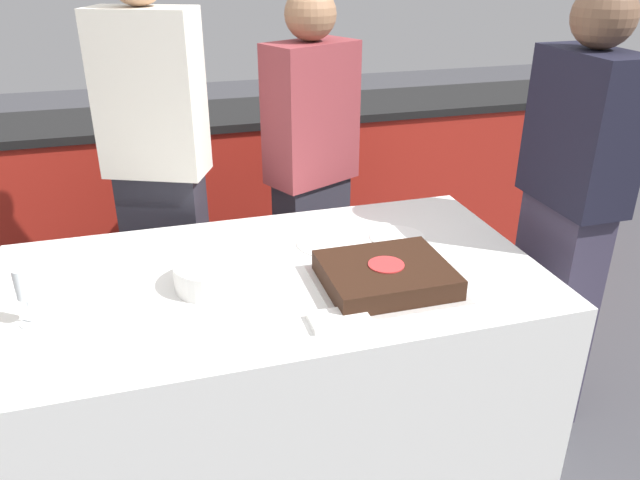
% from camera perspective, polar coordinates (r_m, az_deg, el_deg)
% --- Properties ---
extents(ground_plane, '(14.00, 14.00, 0.00)m').
position_cam_1_polar(ground_plane, '(2.46, -3.85, -18.91)').
color(ground_plane, '#424247').
extents(back_counter, '(4.40, 0.58, 0.92)m').
position_cam_1_polar(back_counter, '(3.52, -9.62, 4.18)').
color(back_counter, '#A82319').
rests_on(back_counter, ground_plane).
extents(dining_table, '(1.74, 0.94, 0.76)m').
position_cam_1_polar(dining_table, '(2.21, -4.14, -11.84)').
color(dining_table, silver).
rests_on(dining_table, ground_plane).
extents(cake, '(0.42, 0.37, 0.07)m').
position_cam_1_polar(cake, '(1.93, 6.02, -3.21)').
color(cake, '#B7B2AD').
rests_on(cake, dining_table).
extents(plate_stack, '(0.24, 0.24, 0.08)m').
position_cam_1_polar(plate_stack, '(1.94, -9.74, -3.07)').
color(plate_stack, white).
rests_on(plate_stack, dining_table).
extents(wine_glass, '(0.06, 0.06, 0.17)m').
position_cam_1_polar(wine_glass, '(1.87, -25.47, -3.94)').
color(wine_glass, white).
rests_on(wine_glass, dining_table).
extents(side_plate_near_cake, '(0.20, 0.20, 0.00)m').
position_cam_1_polar(side_plate_near_cake, '(2.19, 0.47, -0.36)').
color(side_plate_near_cake, white).
rests_on(side_plate_near_cake, dining_table).
extents(side_plate_right_edge, '(0.20, 0.20, 0.00)m').
position_cam_1_polar(side_plate_right_edge, '(2.26, 7.10, 0.26)').
color(side_plate_right_edge, white).
rests_on(side_plate_right_edge, dining_table).
extents(utensil_pile, '(0.17, 0.10, 0.02)m').
position_cam_1_polar(utensil_pile, '(1.75, 1.76, -7.27)').
color(utensil_pile, white).
rests_on(utensil_pile, dining_table).
extents(person_cutting_cake, '(0.42, 0.34, 1.58)m').
position_cam_1_polar(person_cutting_cake, '(2.67, -0.79, 5.73)').
color(person_cutting_cake, '#282833').
rests_on(person_cutting_cake, ground_plane).
extents(person_seated_right, '(0.20, 0.39, 1.62)m').
position_cam_1_polar(person_seated_right, '(2.41, 21.66, 2.13)').
color(person_seated_right, '#383347').
rests_on(person_seated_right, ground_plane).
extents(person_standing_back, '(0.43, 0.34, 1.73)m').
position_cam_1_polar(person_standing_back, '(2.55, -14.52, 5.96)').
color(person_standing_back, '#282833').
rests_on(person_standing_back, ground_plane).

